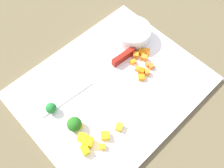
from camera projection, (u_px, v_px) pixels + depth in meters
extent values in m
plane|color=brown|center=(112.00, 88.00, 0.64)|extent=(4.00, 4.00, 0.00)
cube|color=white|center=(112.00, 87.00, 0.64)|extent=(0.45, 0.37, 0.01)
cylinder|color=white|center=(133.00, 34.00, 0.69)|extent=(0.10, 0.10, 0.04)
cube|color=silver|center=(67.00, 98.00, 0.61)|extent=(0.15, 0.03, 0.00)
cube|color=maroon|center=(124.00, 56.00, 0.66)|extent=(0.08, 0.02, 0.02)
cube|color=orange|center=(145.00, 58.00, 0.67)|extent=(0.02, 0.02, 0.02)
cube|color=orange|center=(142.00, 53.00, 0.68)|extent=(0.02, 0.02, 0.01)
cube|color=orange|center=(151.00, 66.00, 0.65)|extent=(0.02, 0.02, 0.01)
cube|color=orange|center=(133.00, 62.00, 0.66)|extent=(0.02, 0.02, 0.01)
cube|color=orange|center=(125.00, 55.00, 0.67)|extent=(0.02, 0.02, 0.01)
cube|color=orange|center=(147.00, 72.00, 0.64)|extent=(0.02, 0.02, 0.01)
cube|color=orange|center=(147.00, 65.00, 0.66)|extent=(0.01, 0.01, 0.01)
cube|color=orange|center=(137.00, 69.00, 0.65)|extent=(0.02, 0.02, 0.01)
cube|color=orange|center=(141.00, 77.00, 0.64)|extent=(0.02, 0.02, 0.01)
cube|color=orange|center=(146.00, 52.00, 0.68)|extent=(0.02, 0.02, 0.01)
cube|color=orange|center=(136.00, 55.00, 0.67)|extent=(0.02, 0.02, 0.02)
cube|color=orange|center=(142.00, 71.00, 0.64)|extent=(0.02, 0.02, 0.02)
cube|color=yellow|center=(77.00, 125.00, 0.57)|extent=(0.02, 0.02, 0.02)
cube|color=yellow|center=(105.00, 136.00, 0.56)|extent=(0.03, 0.03, 0.02)
cube|color=yellow|center=(88.00, 142.00, 0.55)|extent=(0.03, 0.03, 0.02)
cube|color=yellow|center=(85.00, 150.00, 0.54)|extent=(0.02, 0.02, 0.02)
cube|color=yellow|center=(71.00, 123.00, 0.57)|extent=(0.02, 0.01, 0.01)
cube|color=yellow|center=(102.00, 147.00, 0.55)|extent=(0.02, 0.02, 0.01)
cube|color=yellow|center=(82.00, 138.00, 0.56)|extent=(0.02, 0.03, 0.02)
cube|color=yellow|center=(119.00, 127.00, 0.57)|extent=(0.02, 0.02, 0.01)
cylinder|color=#98AC5D|center=(52.00, 110.00, 0.59)|extent=(0.01, 0.01, 0.01)
sphere|color=#21752F|center=(51.00, 108.00, 0.58)|extent=(0.03, 0.03, 0.03)
cylinder|color=#8AB766|center=(75.00, 126.00, 0.57)|extent=(0.01, 0.01, 0.01)
sphere|color=#24681C|center=(74.00, 124.00, 0.56)|extent=(0.03, 0.03, 0.03)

